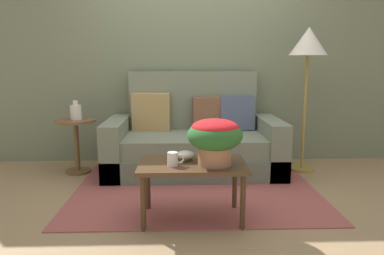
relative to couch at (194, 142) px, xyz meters
The scene contains 11 objects.
ground_plane 0.74m from the couch, 90.70° to the right, with size 14.00×14.00×0.00m, color #997A56.
wall_back 1.18m from the couch, 90.95° to the left, with size 6.40×0.12×2.81m, color slate.
area_rug 0.66m from the couch, 90.81° to the right, with size 2.31×1.90×0.01m, color #994C47.
couch is the anchor object (origin of this frame).
coffee_table 1.31m from the couch, 92.73° to the right, with size 0.83×0.49×0.46m.
side_table 1.31m from the couch, behind, with size 0.43×0.43×0.60m.
floor_lamp 1.62m from the couch, ahead, with size 0.41×0.41×1.60m.
potted_plant 1.40m from the couch, 85.57° to the right, with size 0.42×0.42×0.35m.
coffee_mug 1.41m from the couch, 98.57° to the right, with size 0.13×0.08×0.10m.
snack_bowl 1.23m from the couch, 95.44° to the right, with size 0.15×0.15×0.07m.
table_vase 1.35m from the couch, behind, with size 0.12×0.12×0.21m.
Camera 1 is at (-0.15, -3.30, 1.22)m, focal length 33.40 mm.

